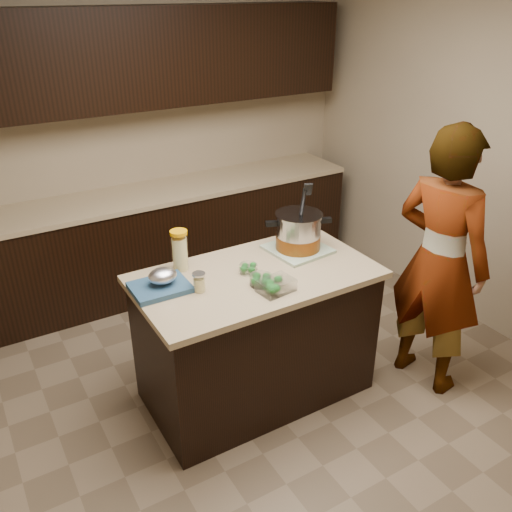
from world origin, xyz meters
The scene contains 13 objects.
ground_plane centered at (0.00, 0.00, 0.00)m, with size 4.00×4.00×0.00m, color brown.
room_shell centered at (0.00, 0.00, 1.71)m, with size 4.04×4.04×2.72m.
back_cabinets centered at (0.00, 1.74, 0.94)m, with size 3.60×0.63×2.33m.
island centered at (0.00, 0.00, 0.45)m, with size 1.46×0.81×0.90m.
dish_towel centered at (0.40, 0.14, 0.91)m, with size 0.36×0.36×0.02m, color #5D8A5D.
stock_pot centered at (0.40, 0.14, 1.02)m, with size 0.41×0.40×0.43m.
lemonade_pitcher centered at (-0.37, 0.29, 1.02)m, with size 0.13×0.13×0.25m.
mason_jar centered at (-0.38, -0.01, 0.95)m, with size 0.10×0.10×0.12m.
broccoli_tub_left centered at (-0.03, 0.04, 0.92)m, with size 0.13×0.13×0.05m.
broccoli_tub_right centered at (-0.04, -0.13, 0.93)m, with size 0.15×0.15×0.06m.
broccoli_tub_rect centered at (-0.01, -0.23, 0.93)m, with size 0.22×0.17×0.07m.
blue_tray centered at (-0.56, 0.11, 0.94)m, with size 0.33×0.26×0.12m.
person centered at (1.09, -0.45, 0.89)m, with size 0.65×0.43×1.78m, color gray.
Camera 1 is at (-1.46, -2.47, 2.46)m, focal length 38.00 mm.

